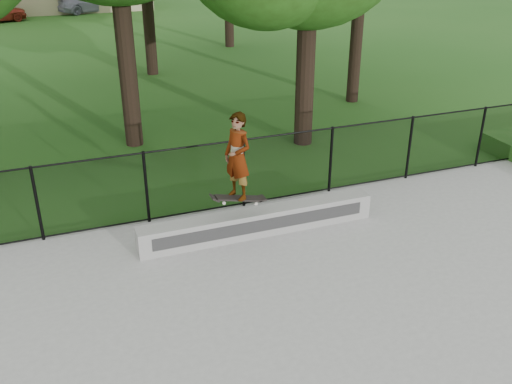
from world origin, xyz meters
TOP-DOWN VIEW (x-y plane):
  - grind_ledge at (-0.13, 4.70)m, footprint 4.62×0.40m
  - car_c at (-0.11, 35.61)m, footprint 4.18×2.92m
  - skater_airborne at (-0.61, 4.45)m, footprint 0.83×0.67m
  - chainlink_fence at (0.00, 5.90)m, footprint 16.06×0.06m

SIDE VIEW (x-z plane):
  - grind_ledge at x=-0.13m, z-range 0.06..0.55m
  - car_c at x=-0.11m, z-range 0.00..1.21m
  - chainlink_fence at x=0.00m, z-range 0.06..1.56m
  - skater_airborne at x=-0.61m, z-range 0.91..2.64m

